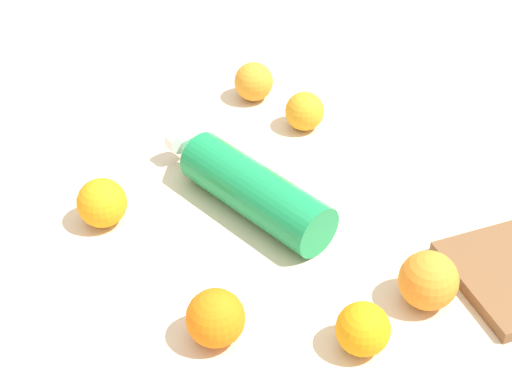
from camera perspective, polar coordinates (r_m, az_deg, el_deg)
The scene contains 8 objects.
ground_plane at distance 1.17m, azimuth 0.35°, elevation 0.10°, with size 2.40×2.40×0.00m, color beige.
water_bottle at distance 1.12m, azimuth -0.85°, elevation 0.56°, with size 0.12×0.32×0.08m.
orange_0 at distance 1.29m, azimuth 3.61°, elevation 5.98°, with size 0.07×0.07×0.07m, color orange.
orange_1 at distance 1.36m, azimuth -0.17°, elevation 8.16°, with size 0.07×0.07×0.07m, color orange.
orange_2 at distance 1.00m, azimuth 12.63°, elevation -6.40°, with size 0.08×0.08×0.08m, color orange.
orange_3 at distance 0.93m, azimuth 7.92°, elevation -10.01°, with size 0.07×0.07×0.07m, color orange.
orange_4 at distance 0.93m, azimuth -3.01°, elevation -9.29°, with size 0.07×0.07×0.07m, color orange.
orange_5 at distance 1.11m, azimuth -11.33°, elevation -0.79°, with size 0.07×0.07×0.07m, color orange.
Camera 1 is at (0.53, 0.74, 0.73)m, focal length 54.09 mm.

